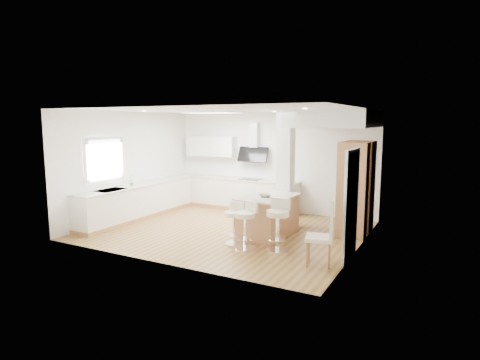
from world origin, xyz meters
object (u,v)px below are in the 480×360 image
Objects in this scene: bar_stool_c at (278,222)px; bar_stool_a at (234,221)px; dining_chair at (326,230)px; bar_stool_b at (246,223)px; peninsula at (268,215)px.

bar_stool_a is at bearing 178.22° from bar_stool_c.
bar_stool_b is at bearing 161.00° from dining_chair.
dining_chair reaches higher than bar_stool_a.
bar_stool_c is (0.62, -0.91, 0.13)m from peninsula.
peninsula is 1.62× the size of bar_stool_b.
bar_stool_c is at bearing 42.02° from bar_stool_b.
dining_chair is at bearing -8.86° from bar_stool_a.
peninsula reaches higher than bar_stool_a.
dining_chair is at bearing 18.56° from bar_stool_b.
peninsula reaches higher than bar_stool_b.
bar_stool_c is 1.12m from dining_chair.
peninsula is 1.28× the size of dining_chair.
bar_stool_a is 0.73× the size of dining_chair.
bar_stool_b is at bearing -166.73° from bar_stool_c.
bar_stool_b is at bearing -84.69° from peninsula.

